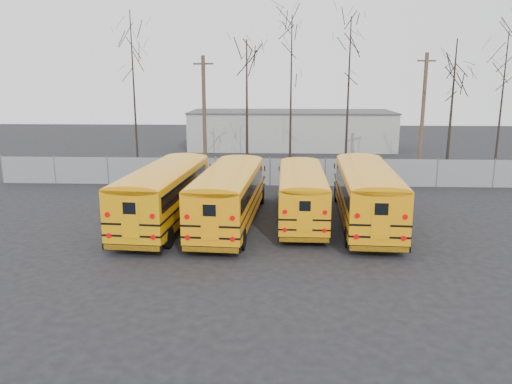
{
  "coord_description": "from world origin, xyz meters",
  "views": [
    {
      "loc": [
        0.55,
        -23.71,
        7.68
      ],
      "look_at": [
        -0.62,
        2.8,
        1.6
      ],
      "focal_mm": 35.0,
      "sensor_mm": 36.0,
      "label": 1
    }
  ],
  "objects_px": {
    "bus_b": "(229,192)",
    "utility_pole_left": "(204,116)",
    "bus_a": "(165,190)",
    "utility_pole_right": "(423,113)",
    "bus_c": "(302,190)",
    "bus_d": "(367,190)"
  },
  "relations": [
    {
      "from": "bus_a",
      "to": "utility_pole_left",
      "type": "xyz_separation_m",
      "value": [
        0.2,
        13.29,
        2.9
      ]
    },
    {
      "from": "utility_pole_left",
      "to": "utility_pole_right",
      "type": "bearing_deg",
      "value": 25.77
    },
    {
      "from": "utility_pole_right",
      "to": "bus_c",
      "type": "bearing_deg",
      "value": -147.95
    },
    {
      "from": "bus_b",
      "to": "bus_c",
      "type": "xyz_separation_m",
      "value": [
        3.84,
        1.21,
        -0.15
      ]
    },
    {
      "from": "bus_a",
      "to": "bus_d",
      "type": "height_order",
      "value": "bus_d"
    },
    {
      "from": "bus_a",
      "to": "utility_pole_left",
      "type": "distance_m",
      "value": 13.61
    },
    {
      "from": "bus_a",
      "to": "utility_pole_right",
      "type": "bearing_deg",
      "value": 45.69
    },
    {
      "from": "bus_b",
      "to": "utility_pole_left",
      "type": "bearing_deg",
      "value": 107.41
    },
    {
      "from": "bus_a",
      "to": "bus_b",
      "type": "bearing_deg",
      "value": 1.79
    },
    {
      "from": "utility_pole_left",
      "to": "utility_pole_right",
      "type": "xyz_separation_m",
      "value": [
        17.33,
        2.17,
        0.15
      ]
    },
    {
      "from": "bus_a",
      "to": "utility_pole_right",
      "type": "distance_m",
      "value": 23.57
    },
    {
      "from": "bus_b",
      "to": "utility_pole_right",
      "type": "distance_m",
      "value": 21.27
    },
    {
      "from": "bus_d",
      "to": "bus_c",
      "type": "bearing_deg",
      "value": 170.75
    },
    {
      "from": "bus_b",
      "to": "utility_pole_right",
      "type": "bearing_deg",
      "value": 51.85
    },
    {
      "from": "bus_b",
      "to": "utility_pole_left",
      "type": "distance_m",
      "value": 14.13
    },
    {
      "from": "bus_b",
      "to": "utility_pole_right",
      "type": "height_order",
      "value": "utility_pole_right"
    },
    {
      "from": "utility_pole_left",
      "to": "bus_c",
      "type": "bearing_deg",
      "value": -41.4
    },
    {
      "from": "bus_a",
      "to": "bus_d",
      "type": "xyz_separation_m",
      "value": [
        10.62,
        0.33,
        0.0
      ]
    },
    {
      "from": "bus_d",
      "to": "utility_pole_left",
      "type": "distance_m",
      "value": 16.88
    },
    {
      "from": "bus_a",
      "to": "utility_pole_right",
      "type": "xyz_separation_m",
      "value": [
        17.53,
        15.46,
        3.04
      ]
    },
    {
      "from": "bus_c",
      "to": "utility_pole_right",
      "type": "relative_size",
      "value": 1.1
    },
    {
      "from": "utility_pole_left",
      "to": "utility_pole_right",
      "type": "distance_m",
      "value": 17.46
    }
  ]
}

